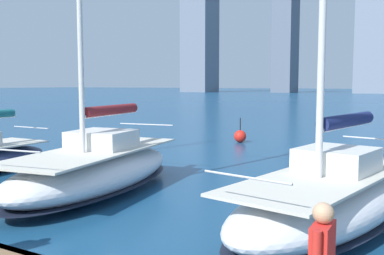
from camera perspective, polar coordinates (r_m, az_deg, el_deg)
name	(u,v)px	position (r m, az deg, el deg)	size (l,w,h in m)	color
sailboat_navy	(328,196)	(11.01, 16.94, -8.35)	(3.92, 7.98, 12.58)	white
sailboat_maroon	(95,168)	(14.22, -12.22, -5.03)	(4.17, 8.16, 12.96)	white
channel_buoy	(240,136)	(25.75, 6.13, -1.10)	(0.70, 0.70, 1.40)	red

